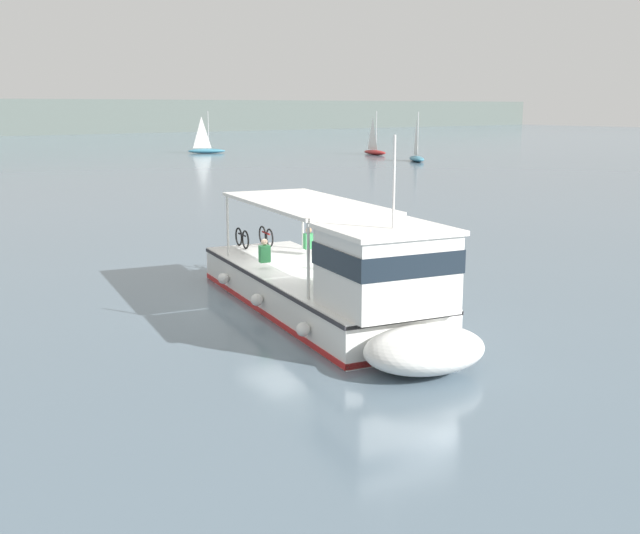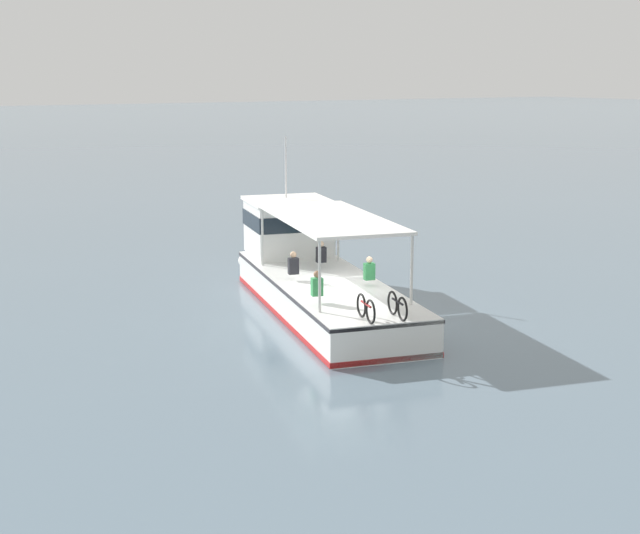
{
  "view_description": "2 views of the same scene",
  "coord_description": "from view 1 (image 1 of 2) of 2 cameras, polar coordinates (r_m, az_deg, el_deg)",
  "views": [
    {
      "loc": [
        -13.25,
        -18.93,
        5.96
      ],
      "look_at": [
        0.0,
        -1.77,
        1.4
      ],
      "focal_mm": 42.93,
      "sensor_mm": 36.0,
      "label": 1
    },
    {
      "loc": [
        14.29,
        23.0,
        7.53
      ],
      "look_at": [
        0.0,
        -1.77,
        1.4
      ],
      "focal_mm": 50.87,
      "sensor_mm": 36.0,
      "label": 2
    }
  ],
  "objects": [
    {
      "name": "sailboat_mid_channel",
      "position": [
        101.56,
        -8.48,
        8.69
      ],
      "size": [
        4.86,
        3.62,
        5.4
      ],
      "color": "teal",
      "rests_on": "ground"
    },
    {
      "name": "sailboat_horizon_east",
      "position": [
        97.56,
        4.09,
        8.66
      ],
      "size": [
        2.33,
        4.98,
        5.4
      ],
      "color": "maroon",
      "rests_on": "ground"
    },
    {
      "name": "ground_plane",
      "position": [
        23.86,
        -2.6,
        -2.6
      ],
      "size": [
        400.0,
        400.0,
        0.0
      ],
      "primitive_type": "plane",
      "color": "slate"
    },
    {
      "name": "sailboat_near_port",
      "position": [
        86.0,
        7.22,
        8.17
      ],
      "size": [
        3.86,
        4.76,
        5.4
      ],
      "color": "teal",
      "rests_on": "ground"
    },
    {
      "name": "ferry_main",
      "position": [
        21.35,
        1.15,
        -1.52
      ],
      "size": [
        5.79,
        13.07,
        5.32
      ],
      "color": "white",
      "rests_on": "ground"
    }
  ]
}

